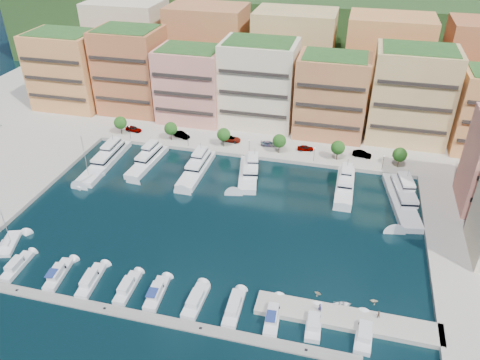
% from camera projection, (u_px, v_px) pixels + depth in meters
% --- Properties ---
extents(ground, '(400.00, 400.00, 0.00)m').
position_uv_depth(ground, '(217.00, 221.00, 105.63)').
color(ground, black).
rests_on(ground, ground).
extents(north_quay, '(220.00, 64.00, 2.00)m').
position_uv_depth(north_quay, '(270.00, 113.00, 156.63)').
color(north_quay, '#9E998E').
rests_on(north_quay, ground).
extents(hillside, '(240.00, 40.00, 58.00)m').
position_uv_depth(hillside, '(292.00, 68.00, 196.12)').
color(hillside, '#1A3415').
rests_on(hillside, ground).
extents(south_pontoon, '(72.00, 2.20, 0.35)m').
position_uv_depth(south_pontoon, '(152.00, 319.00, 81.58)').
color(south_pontoon, gray).
rests_on(south_pontoon, ground).
extents(finger_pier, '(32.00, 5.00, 2.00)m').
position_uv_depth(finger_pier, '(346.00, 321.00, 81.26)').
color(finger_pier, '#9E998E').
rests_on(finger_pier, ground).
extents(apartment_0, '(22.00, 16.50, 24.80)m').
position_uv_depth(apartment_0, '(67.00, 70.00, 153.51)').
color(apartment_0, '#DC9450').
rests_on(apartment_0, north_quay).
extents(apartment_1, '(20.00, 16.50, 26.80)m').
position_uv_depth(apartment_1, '(131.00, 71.00, 150.03)').
color(apartment_1, '#B0653A').
rests_on(apartment_1, north_quay).
extents(apartment_2, '(20.00, 15.50, 22.80)m').
position_uv_depth(apartment_2, '(191.00, 84.00, 145.05)').
color(apartment_2, '#E18E7D').
rests_on(apartment_2, north_quay).
extents(apartment_3, '(22.00, 16.50, 25.80)m').
position_uv_depth(apartment_3, '(259.00, 83.00, 141.52)').
color(apartment_3, beige).
rests_on(apartment_3, north_quay).
extents(apartment_4, '(20.00, 15.50, 23.80)m').
position_uv_depth(apartment_4, '(331.00, 96.00, 135.80)').
color(apartment_4, '#B66244').
rests_on(apartment_4, north_quay).
extents(apartment_5, '(22.00, 16.50, 26.80)m').
position_uv_depth(apartment_5, '(411.00, 95.00, 132.05)').
color(apartment_5, '#E3BA78').
rests_on(apartment_5, north_quay).
extents(backblock_0, '(26.00, 18.00, 30.00)m').
position_uv_depth(backblock_0, '(129.00, 44.00, 169.54)').
color(backblock_0, beige).
rests_on(backblock_0, north_quay).
extents(backblock_1, '(26.00, 18.00, 30.00)m').
position_uv_depth(backblock_1, '(208.00, 50.00, 163.27)').
color(backblock_1, '#B66244').
rests_on(backblock_1, north_quay).
extents(backblock_2, '(26.00, 18.00, 30.00)m').
position_uv_depth(backblock_2, '(293.00, 57.00, 157.00)').
color(backblock_2, '#E3BA78').
rests_on(backblock_2, north_quay).
extents(backblock_3, '(26.00, 18.00, 30.00)m').
position_uv_depth(backblock_3, '(386.00, 64.00, 150.73)').
color(backblock_3, '#DC9450').
rests_on(backblock_3, north_quay).
extents(tree_0, '(3.80, 3.80, 5.65)m').
position_uv_depth(tree_0, '(120.00, 123.00, 139.04)').
color(tree_0, '#473323').
rests_on(tree_0, north_quay).
extents(tree_1, '(3.80, 3.80, 5.65)m').
position_uv_depth(tree_1, '(171.00, 129.00, 135.70)').
color(tree_1, '#473323').
rests_on(tree_1, north_quay).
extents(tree_2, '(3.80, 3.80, 5.65)m').
position_uv_depth(tree_2, '(224.00, 135.00, 132.35)').
color(tree_2, '#473323').
rests_on(tree_2, north_quay).
extents(tree_3, '(3.80, 3.80, 5.65)m').
position_uv_depth(tree_3, '(279.00, 141.00, 129.01)').
color(tree_3, '#473323').
rests_on(tree_3, north_quay).
extents(tree_4, '(3.80, 3.80, 5.65)m').
position_uv_depth(tree_4, '(338.00, 148.00, 125.66)').
color(tree_4, '#473323').
rests_on(tree_4, north_quay).
extents(tree_5, '(3.80, 3.80, 5.65)m').
position_uv_depth(tree_5, '(400.00, 155.00, 122.32)').
color(tree_5, '#473323').
rests_on(tree_5, north_quay).
extents(lamppost_0, '(0.30, 0.30, 4.20)m').
position_uv_depth(lamppost_0, '(130.00, 130.00, 136.80)').
color(lamppost_0, black).
rests_on(lamppost_0, north_quay).
extents(lamppost_1, '(0.30, 0.30, 4.20)m').
position_uv_depth(lamppost_1, '(188.00, 137.00, 133.03)').
color(lamppost_1, black).
rests_on(lamppost_1, north_quay).
extents(lamppost_2, '(0.30, 0.30, 4.20)m').
position_uv_depth(lamppost_2, '(249.00, 144.00, 129.27)').
color(lamppost_2, black).
rests_on(lamppost_2, north_quay).
extents(lamppost_3, '(0.30, 0.30, 4.20)m').
position_uv_depth(lamppost_3, '(314.00, 152.00, 125.51)').
color(lamppost_3, black).
rests_on(lamppost_3, north_quay).
extents(lamppost_4, '(0.30, 0.30, 4.20)m').
position_uv_depth(lamppost_4, '(383.00, 160.00, 121.75)').
color(lamppost_4, black).
rests_on(lamppost_4, north_quay).
extents(yacht_0, '(5.10, 23.83, 7.30)m').
position_uv_depth(yacht_0, '(107.00, 159.00, 127.63)').
color(yacht_0, silver).
rests_on(yacht_0, ground).
extents(yacht_1, '(5.43, 18.31, 7.30)m').
position_uv_depth(yacht_1, '(148.00, 160.00, 127.46)').
color(yacht_1, silver).
rests_on(yacht_1, ground).
extents(yacht_2, '(4.80, 19.46, 7.30)m').
position_uv_depth(yacht_2, '(197.00, 167.00, 123.94)').
color(yacht_2, silver).
rests_on(yacht_2, ground).
extents(yacht_3, '(7.72, 17.67, 7.30)m').
position_uv_depth(yacht_3, '(249.00, 172.00, 121.91)').
color(yacht_3, silver).
rests_on(yacht_3, ground).
extents(yacht_5, '(4.27, 17.12, 7.30)m').
position_uv_depth(yacht_5, '(345.00, 184.00, 116.75)').
color(yacht_5, silver).
rests_on(yacht_5, ground).
extents(yacht_6, '(8.78, 23.55, 7.30)m').
position_uv_depth(yacht_6, '(401.00, 197.00, 111.69)').
color(yacht_6, silver).
rests_on(yacht_6, ground).
extents(cruiser_0, '(2.80, 8.47, 2.55)m').
position_uv_depth(cruiser_0, '(17.00, 266.00, 92.21)').
color(cruiser_0, silver).
rests_on(cruiser_0, ground).
extents(cruiser_1, '(3.39, 8.87, 2.66)m').
position_uv_depth(cruiser_1, '(58.00, 274.00, 90.25)').
color(cruiser_1, silver).
rests_on(cruiser_1, ground).
extents(cruiser_2, '(3.28, 9.24, 2.55)m').
position_uv_depth(cruiser_2, '(91.00, 281.00, 88.81)').
color(cruiser_2, silver).
rests_on(cruiser_2, ground).
extents(cruiser_3, '(2.68, 8.37, 2.55)m').
position_uv_depth(cruiser_3, '(127.00, 288.00, 87.24)').
color(cruiser_3, silver).
rests_on(cruiser_3, ground).
extents(cruiser_4, '(3.03, 8.46, 2.66)m').
position_uv_depth(cruiser_4, '(156.00, 294.00, 85.99)').
color(cruiser_4, silver).
rests_on(cruiser_4, ground).
extents(cruiser_5, '(3.00, 8.54, 2.55)m').
position_uv_depth(cruiser_5, '(196.00, 301.00, 84.42)').
color(cruiser_5, silver).
rests_on(cruiser_5, ground).
extents(cruiser_6, '(2.77, 8.81, 2.55)m').
position_uv_depth(cruiser_6, '(234.00, 309.00, 82.92)').
color(cruiser_6, silver).
rests_on(cruiser_6, ground).
extents(cruiser_7, '(2.92, 8.99, 2.66)m').
position_uv_depth(cruiser_7, '(273.00, 316.00, 81.43)').
color(cruiser_7, silver).
rests_on(cruiser_7, ground).
extents(cruiser_8, '(2.90, 7.61, 2.55)m').
position_uv_depth(cruiser_8, '(314.00, 324.00, 79.98)').
color(cruiser_8, silver).
rests_on(cruiser_8, ground).
extents(cruiser_9, '(3.23, 8.46, 2.55)m').
position_uv_depth(cruiser_9, '(364.00, 334.00, 78.21)').
color(cruiser_9, silver).
rests_on(cruiser_9, ground).
extents(sailboat_0, '(5.30, 8.52, 13.20)m').
position_uv_depth(sailboat_0, '(9.00, 244.00, 98.34)').
color(sailboat_0, silver).
rests_on(sailboat_0, ground).
extents(sailboat_2, '(5.11, 9.05, 13.20)m').
position_uv_depth(sailboat_2, '(89.00, 180.00, 119.87)').
color(sailboat_2, silver).
rests_on(sailboat_2, ground).
extents(tender_3, '(1.64, 1.45, 0.81)m').
position_uv_depth(tender_3, '(374.00, 301.00, 84.69)').
color(tender_3, beige).
rests_on(tender_3, ground).
extents(tender_1, '(1.68, 1.56, 0.72)m').
position_uv_depth(tender_1, '(318.00, 293.00, 86.38)').
color(tender_1, '#C5B296').
rests_on(tender_1, ground).
extents(tender_2, '(4.21, 3.67, 0.73)m').
position_uv_depth(tender_2, '(342.00, 305.00, 83.83)').
color(tender_2, white).
rests_on(tender_2, ground).
extents(car_0, '(5.22, 2.66, 1.70)m').
position_uv_depth(car_0, '(134.00, 129.00, 142.19)').
color(car_0, gray).
rests_on(car_0, north_quay).
extents(car_1, '(5.53, 3.68, 1.72)m').
position_uv_depth(car_1, '(182.00, 135.00, 138.65)').
color(car_1, gray).
rests_on(car_1, north_quay).
extents(car_2, '(5.94, 3.15, 1.59)m').
position_uv_depth(car_2, '(231.00, 139.00, 136.63)').
color(car_2, gray).
rests_on(car_2, north_quay).
extents(car_3, '(4.84, 2.46, 1.35)m').
position_uv_depth(car_3, '(269.00, 144.00, 134.25)').
color(car_3, gray).
rests_on(car_3, north_quay).
extents(car_4, '(4.76, 2.63, 1.53)m').
position_uv_depth(car_4, '(305.00, 148.00, 131.86)').
color(car_4, gray).
rests_on(car_4, north_quay).
extents(car_5, '(5.34, 2.56, 1.69)m').
position_uv_depth(car_5, '(362.00, 154.00, 128.62)').
color(car_5, gray).
rests_on(car_5, north_quay).
extents(person_0, '(0.78, 0.74, 1.80)m').
position_uv_depth(person_0, '(320.00, 308.00, 81.36)').
color(person_0, '#2A2953').
rests_on(person_0, finger_pier).
extents(person_1, '(0.88, 0.78, 1.53)m').
position_uv_depth(person_1, '(378.00, 314.00, 80.22)').
color(person_1, brown).
rests_on(person_1, finger_pier).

